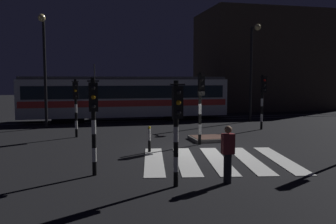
# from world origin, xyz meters

# --- Properties ---
(ground_plane) EXTENTS (120.00, 120.00, 0.00)m
(ground_plane) POSITION_xyz_m (0.00, 0.00, 0.00)
(ground_plane) COLOR black
(rail_near) EXTENTS (80.00, 0.12, 0.03)m
(rail_near) POSITION_xyz_m (0.00, 11.34, 0.01)
(rail_near) COLOR #59595E
(rail_near) RESTS_ON ground
(rail_far) EXTENTS (80.00, 0.12, 0.03)m
(rail_far) POSITION_xyz_m (0.00, 12.77, 0.01)
(rail_far) COLOR #59595E
(rail_far) RESTS_ON ground
(crosswalk_zebra) EXTENTS (6.25, 5.60, 0.02)m
(crosswalk_zebra) POSITION_xyz_m (-0.00, -1.97, 0.01)
(crosswalk_zebra) COLOR silver
(crosswalk_zebra) RESTS_ON ground
(traffic_island) EXTENTS (1.86, 1.61, 0.18)m
(traffic_island) POSITION_xyz_m (1.24, 2.37, 0.09)
(traffic_island) COLOR slate
(traffic_island) RESTS_ON ground
(traffic_light_median_centre) EXTENTS (0.36, 0.42, 3.36)m
(traffic_light_median_centre) POSITION_xyz_m (0.37, 1.25, 2.22)
(traffic_light_median_centre) COLOR black
(traffic_light_median_centre) RESTS_ON ground
(traffic_light_kerb_mid_left) EXTENTS (0.36, 0.42, 3.03)m
(traffic_light_kerb_mid_left) POSITION_xyz_m (-2.35, -4.91, 1.99)
(traffic_light_kerb_mid_left) COLOR black
(traffic_light_kerb_mid_left) RESTS_ON ground
(traffic_light_corner_near_left) EXTENTS (0.36, 0.42, 3.12)m
(traffic_light_corner_near_left) POSITION_xyz_m (-4.59, -3.16, 2.05)
(traffic_light_corner_near_left) COLOR black
(traffic_light_corner_near_left) RESTS_ON ground
(traffic_light_corner_far_right) EXTENTS (0.36, 0.42, 3.32)m
(traffic_light_corner_far_right) POSITION_xyz_m (5.62, 5.23, 2.19)
(traffic_light_corner_far_right) COLOR black
(traffic_light_corner_far_right) RESTS_ON ground
(traffic_light_corner_far_left) EXTENTS (0.36, 0.42, 3.07)m
(traffic_light_corner_far_left) POSITION_xyz_m (-5.32, 4.75, 2.02)
(traffic_light_corner_far_left) COLOR black
(traffic_light_corner_far_left) RESTS_ON ground
(street_lamp_trackside_left) EXTENTS (0.44, 1.21, 6.89)m
(street_lamp_trackside_left) POSITION_xyz_m (-7.24, 8.76, 4.40)
(street_lamp_trackside_left) COLOR black
(street_lamp_trackside_left) RESTS_ON ground
(street_lamp_trackside_right) EXTENTS (0.44, 1.21, 6.85)m
(street_lamp_trackside_right) POSITION_xyz_m (6.85, 9.15, 4.37)
(street_lamp_trackside_right) COLOR black
(street_lamp_trackside_right) RESTS_ON ground
(tram) EXTENTS (15.21, 2.58, 4.15)m
(tram) POSITION_xyz_m (-1.89, 12.05, 1.75)
(tram) COLOR silver
(tram) RESTS_ON ground
(pedestrian_waiting_at_kerb) EXTENTS (0.36, 0.24, 1.71)m
(pedestrian_waiting_at_kerb) POSITION_xyz_m (-0.79, -4.85, 0.88)
(pedestrian_waiting_at_kerb) COLOR black
(pedestrian_waiting_at_kerb) RESTS_ON ground
(bollard_island_edge) EXTENTS (0.12, 0.12, 1.11)m
(bollard_island_edge) POSITION_xyz_m (-2.25, 0.09, 0.56)
(bollard_island_edge) COLOR black
(bollard_island_edge) RESTS_ON ground
(building_backdrop) EXTENTS (13.01, 8.00, 9.81)m
(building_backdrop) POSITION_xyz_m (13.41, 19.73, 4.91)
(building_backdrop) COLOR #42382D
(building_backdrop) RESTS_ON ground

